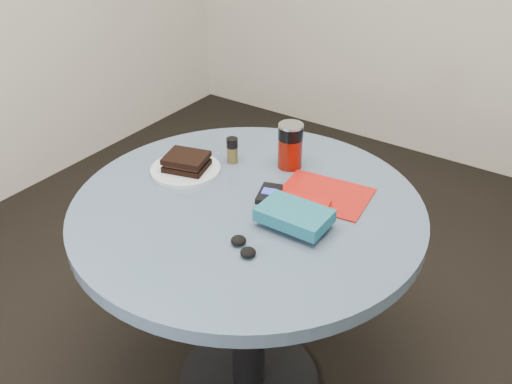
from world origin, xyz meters
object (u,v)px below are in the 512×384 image
Objects in this scene: soda_can at (290,146)px; mp3_player at (269,194)px; table at (248,250)px; magazine at (324,194)px; novel at (294,215)px; pepper_grinder at (232,150)px; red_book at (296,206)px; sandwich at (187,162)px; plate at (186,170)px; headphones at (243,246)px.

soda_can is 1.29× the size of mp3_player.
mp3_player is (0.05, 0.04, 0.19)m from table.
novel reaches higher than magazine.
pepper_grinder is 0.33m from red_book.
table is at bearing -137.04° from mp3_player.
sandwich reaches higher than magazine.
magazine is (0.42, 0.12, -0.00)m from plate.
sandwich reaches higher than mp3_player.
magazine is at bearing 92.12° from novel.
mp3_player is (0.22, -0.13, -0.02)m from pepper_grinder.
sandwich is at bearing -139.40° from soda_can.
pepper_grinder is at bearing 57.80° from plate.
mp3_player reaches higher than magazine.
red_book is at bearing 1.57° from sandwich.
sandwich is at bearing 24.77° from plate.
red_book is (0.39, 0.01, 0.00)m from plate.
sandwich is at bearing 168.31° from red_book.
table is 5.40× the size of novel.
table is 3.93× the size of magazine.
table is 12.01× the size of pepper_grinder.
table is 0.27m from headphones.
magazine is at bearing 46.24° from table.
table is at bearing -44.03° from pepper_grinder.
soda_can is (0.25, 0.21, 0.07)m from plate.
table is 4.65× the size of plate.
red_book is (0.13, 0.05, 0.18)m from table.
magazine is 1.49× the size of red_book.
plate is at bearing -179.74° from mp3_player.
novel is (0.17, -0.02, 0.20)m from table.
plate is 0.43m from headphones.
magazine is at bearing 16.28° from sandwich.
table is at bearing -170.62° from red_book.
red_book is 0.09m from mp3_player.
mp3_player is (0.06, -0.21, -0.05)m from soda_can.
headphones reaches higher than magazine.
novel reaches higher than red_book.
mp3_player is at bearing 174.47° from red_book.
red_book is (0.39, 0.01, -0.02)m from sandwich.
soda_can is (0.24, 0.21, 0.04)m from sandwich.
headphones reaches higher than red_book.
red_book is at bearing 1.86° from plate.
pepper_grinder is (-0.16, -0.08, -0.03)m from soda_can.
soda_can reaches higher than red_book.
novel is 1.81× the size of headphones.
pepper_grinder is 0.46m from headphones.
soda_can is 0.78× the size of novel.
sandwich is (-0.26, 0.04, 0.20)m from table.
pepper_grinder is 0.45× the size of novel.
red_book is at bearing 7.73° from mp3_player.
red_book is 0.92× the size of novel.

